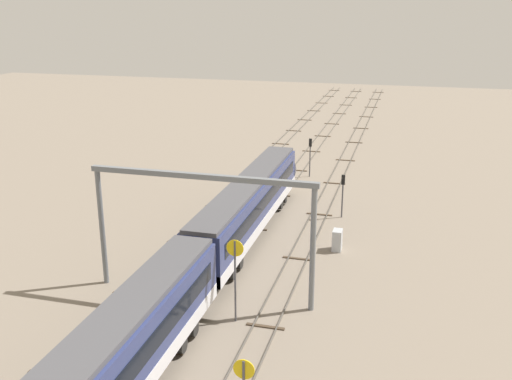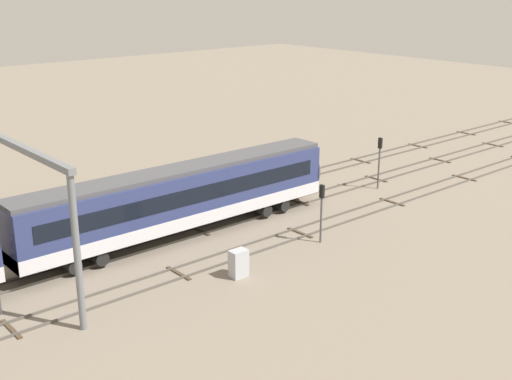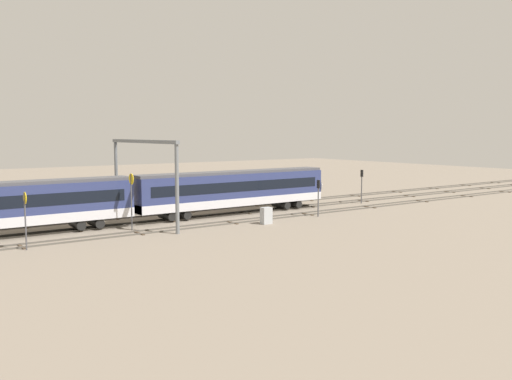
{
  "view_description": "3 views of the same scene",
  "coord_description": "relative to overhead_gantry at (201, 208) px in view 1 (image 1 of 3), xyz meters",
  "views": [
    {
      "loc": [
        -45.53,
        -12.54,
        18.77
      ],
      "look_at": [
        2.36,
        0.44,
        2.85
      ],
      "focal_mm": 40.58,
      "sensor_mm": 36.0,
      "label": 1
    },
    {
      "loc": [
        -25.36,
        -35.75,
        17.08
      ],
      "look_at": [
        5.12,
        -0.23,
        2.05
      ],
      "focal_mm": 46.31,
      "sensor_mm": 36.0,
      "label": 2
    },
    {
      "loc": [
        -35.9,
        -52.06,
        9.26
      ],
      "look_at": [
        1.45,
        -0.22,
        2.62
      ],
      "focal_mm": 38.6,
      "sensor_mm": 36.0,
      "label": 3
    }
  ],
  "objects": [
    {
      "name": "track_with_train",
      "position": [
        12.55,
        -0.05,
        -6.19
      ],
      "size": [
        184.9,
        2.4,
        0.16
      ],
      "color": "#59544C",
      "rests_on": "ground"
    },
    {
      "name": "overhead_gantry",
      "position": [
        0.0,
        0.0,
        0.0
      ],
      "size": [
        0.4,
        15.26,
        8.58
      ],
      "color": "slate",
      "rests_on": "ground"
    },
    {
      "name": "ground_plane",
      "position": [
        12.55,
        -0.05,
        -6.26
      ],
      "size": [
        200.9,
        200.9,
        0.0
      ],
      "primitive_type": "plane",
      "color": "gray"
    },
    {
      "name": "speed_sign_mid_trackside",
      "position": [
        -2.63,
        -3.06,
        -2.63
      ],
      "size": [
        0.14,
        1.06,
        5.44
      ],
      "color": "#4C4C51",
      "rests_on": "ground"
    },
    {
      "name": "signal_light_trackside_approach",
      "position": [
        17.59,
        -7.11,
        -3.57
      ],
      "size": [
        0.31,
        0.32,
        4.09
      ],
      "color": "#4C4C51",
      "rests_on": "ground"
    },
    {
      "name": "signal_light_trackside_departure",
      "position": [
        29.97,
        -1.89,
        -3.35
      ],
      "size": [
        0.31,
        0.32,
        4.44
      ],
      "color": "#4C4C51",
      "rests_on": "ground"
    },
    {
      "name": "track_middle",
      "position": [
        12.55,
        4.92,
        -6.19
      ],
      "size": [
        184.9,
        2.4,
        0.16
      ],
      "color": "#59544C",
      "rests_on": "ground"
    },
    {
      "name": "track_near_foreground",
      "position": [
        12.55,
        -5.02,
        -6.19
      ],
      "size": [
        184.9,
        2.4,
        0.16
      ],
      "color": "#59544C",
      "rests_on": "ground"
    },
    {
      "name": "relay_cabinet",
      "position": [
        9.94,
        -7.69,
        -5.41
      ],
      "size": [
        1.1,
        0.73,
        1.71
      ],
      "color": "#B2B7BC",
      "rests_on": "ground"
    }
  ]
}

